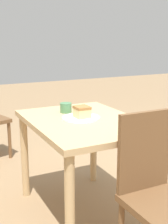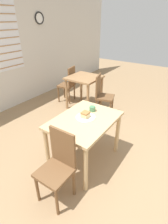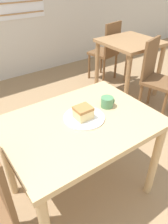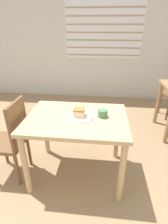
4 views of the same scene
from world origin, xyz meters
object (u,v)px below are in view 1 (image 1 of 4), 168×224
object	(u,v)px
chair_near_window	(154,189)
dining_table_near	(84,134)
coffee_mug	(66,108)
plate	(81,118)
cake_slice	(82,112)

from	to	relation	value
chair_near_window	dining_table_near	bearing A→B (deg)	97.64
dining_table_near	chair_near_window	size ratio (longest dim) A/B	1.11
dining_table_near	coffee_mug	xyz separation A→B (m)	(0.26, 0.03, 0.15)
dining_table_near	chair_near_window	distance (m)	0.71
dining_table_near	plate	distance (m)	0.12
cake_slice	chair_near_window	bearing A→B (deg)	-172.17
chair_near_window	plate	size ratio (longest dim) A/B	3.32
cake_slice	coffee_mug	distance (m)	0.24
chair_near_window	plate	world-z (taller)	chair_near_window
dining_table_near	plate	size ratio (longest dim) A/B	3.68
dining_table_near	plate	xyz separation A→B (m)	(0.04, 0.01, 0.12)
chair_near_window	cake_slice	world-z (taller)	chair_near_window
dining_table_near	cake_slice	size ratio (longest dim) A/B	9.12
dining_table_near	plate	world-z (taller)	plate
plate	coffee_mug	world-z (taller)	coffee_mug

